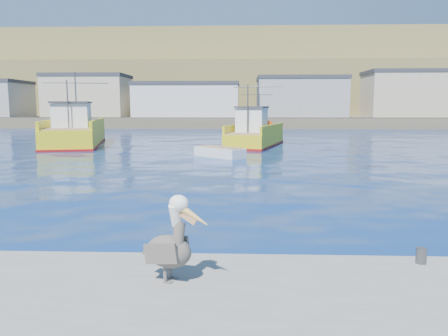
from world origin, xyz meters
The scene contains 8 objects.
ground centered at (0.00, 0.00, 0.00)m, with size 260.00×260.00×0.00m, color #061250.
dock_bollards centered at (0.60, -3.40, 0.65)m, with size 36.20×0.20×0.30m.
far_shore centered at (0.00, 109.20, 8.98)m, with size 200.00×81.00×24.00m.
trawler_yellow_a centered at (-15.40, 27.32, 1.12)m, with size 7.06×13.38×6.70m.
trawler_yellow_b centered at (0.77, 27.01, 0.95)m, with size 5.73×10.11×6.30m.
boat_orange centered at (1.66, 44.60, 1.00)m, with size 4.04×7.85×6.00m.
skiff_mid centered at (-1.93, 18.61, 0.27)m, with size 3.75×3.70×0.85m.
pelican centered at (-1.61, -4.42, 1.14)m, with size 1.20×0.73×1.51m.
Camera 1 is at (-0.43, -11.50, 3.45)m, focal length 35.00 mm.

